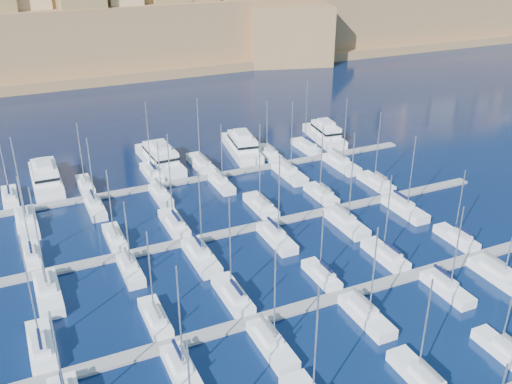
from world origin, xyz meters
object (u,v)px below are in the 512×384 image
motor_yacht_a (46,177)px  motor_yacht_b (160,158)px  sailboat_4 (504,350)px  motor_yacht_d (325,134)px  motor_yacht_c (242,145)px

motor_yacht_a → motor_yacht_b: (22.22, 0.54, 0.00)m
sailboat_4 → motor_yacht_d: bearing=75.4°
sailboat_4 → motor_yacht_b: 74.02m
sailboat_4 → motor_yacht_c: sailboat_4 is taller
sailboat_4 → motor_yacht_c: 70.87m
motor_yacht_d → motor_yacht_a: bearing=179.2°
motor_yacht_c → motor_yacht_d: size_ratio=1.12×
motor_yacht_b → motor_yacht_d: bearing=-2.1°
motor_yacht_b → motor_yacht_c: (17.88, -0.50, 0.00)m
motor_yacht_a → motor_yacht_d: size_ratio=1.09×
motor_yacht_a → motor_yacht_c: (40.10, 0.04, 0.00)m
motor_yacht_b → sailboat_4: bearing=-74.6°
motor_yacht_a → motor_yacht_b: bearing=1.4°
motor_yacht_b → motor_yacht_c: same height
motor_yacht_d → sailboat_4: bearing=-104.6°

